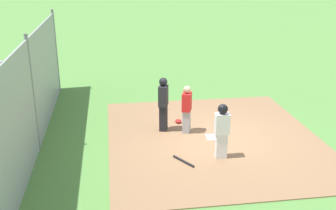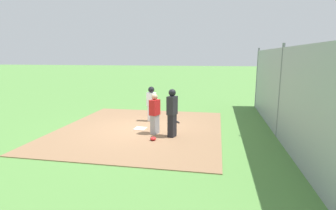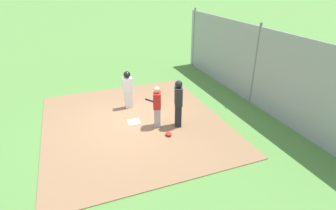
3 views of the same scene
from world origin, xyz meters
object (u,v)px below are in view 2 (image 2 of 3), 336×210
at_px(baseball_bat, 175,121).
at_px(umpire, 172,112).
at_px(runner, 151,102).
at_px(catcher_mask, 153,139).
at_px(home_plate, 140,128).
at_px(catcher, 155,113).

bearing_deg(baseball_bat, umpire, 153.83).
bearing_deg(runner, baseball_bat, 99.92).
bearing_deg(catcher_mask, umpire, -47.00).
relative_size(home_plate, umpire, 0.25).
bearing_deg(runner, home_plate, -3.38).
xyz_separation_m(runner, catcher_mask, (-2.67, -0.73, -0.81)).
relative_size(catcher, baseball_bat, 1.91).
bearing_deg(catcher, baseball_bat, -82.18).
bearing_deg(umpire, catcher, -1.38).
relative_size(umpire, baseball_bat, 2.18).
distance_m(catcher, umpire, 0.76).
bearing_deg(catcher_mask, runner, 15.32).
xyz_separation_m(umpire, runner, (2.13, 1.30, -0.04)).
bearing_deg(catcher, runner, -51.43).
relative_size(runner, baseball_bat, 1.95).
bearing_deg(home_plate, umpire, -119.19).
bearing_deg(baseball_bat, catcher_mask, 141.03).
distance_m(home_plate, baseball_bat, 1.90).
xyz_separation_m(umpire, baseball_bat, (2.27, 0.24, -0.89)).
height_order(umpire, catcher_mask, umpire).
bearing_deg(catcher_mask, baseball_bat, -6.83).
distance_m(runner, baseball_bat, 1.37).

